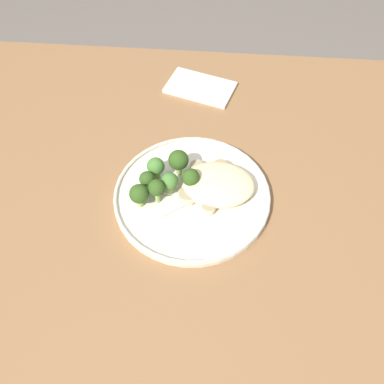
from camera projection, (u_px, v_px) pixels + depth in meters
ground at (176, 349)px, 1.40m from camera, size 6.00×6.00×0.00m
wooden_dining_table at (167, 239)px, 0.88m from camera, size 1.40×1.00×0.74m
dinner_plate at (192, 196)px, 0.83m from camera, size 0.29×0.29×0.02m
noodle_bed at (218, 184)px, 0.83m from camera, size 0.14×0.11×0.03m
seared_scallop_tilted_round at (221, 178)px, 0.84m from camera, size 0.03×0.03×0.01m
seared_scallop_on_noodles at (221, 186)px, 0.83m from camera, size 0.04×0.04×0.01m
seared_scallop_left_edge at (197, 167)px, 0.86m from camera, size 0.03×0.03×0.02m
seared_scallop_center_golden at (208, 207)px, 0.80m from camera, size 0.03×0.03×0.01m
seared_scallop_right_edge at (221, 196)px, 0.82m from camera, size 0.03×0.03×0.01m
seared_scallop_tiny_bay at (187, 195)px, 0.82m from camera, size 0.03×0.03×0.01m
seared_scallop_half_hidden at (221, 168)px, 0.86m from camera, size 0.03×0.03×0.02m
broccoli_floret_near_rim at (170, 182)px, 0.81m from camera, size 0.03×0.03×0.05m
broccoli_floret_split_head at (147, 180)px, 0.81m from camera, size 0.03×0.03×0.05m
broccoli_floret_rear_charred at (191, 178)px, 0.82m from camera, size 0.03×0.03×0.05m
broccoli_floret_right_tilted at (178, 160)px, 0.83m from camera, size 0.04×0.04×0.06m
broccoli_floret_small_sprig at (157, 189)px, 0.79m from camera, size 0.03×0.03×0.05m
broccoli_floret_center_pile at (156, 167)px, 0.83m from camera, size 0.03×0.03×0.05m
broccoli_floret_front_edge at (139, 194)px, 0.79m from camera, size 0.04×0.04×0.05m
onion_sliver_curled_piece at (149, 175)px, 0.85m from camera, size 0.01×0.04×0.00m
onion_sliver_pale_crescent at (175, 194)px, 0.83m from camera, size 0.04×0.01×0.00m
onion_sliver_long_sliver at (165, 190)px, 0.83m from camera, size 0.04×0.03×0.00m
onion_sliver_short_strip at (173, 210)px, 0.80m from camera, size 0.05×0.04×0.00m
folded_napkin at (200, 87)px, 1.02m from camera, size 0.17×0.13×0.01m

